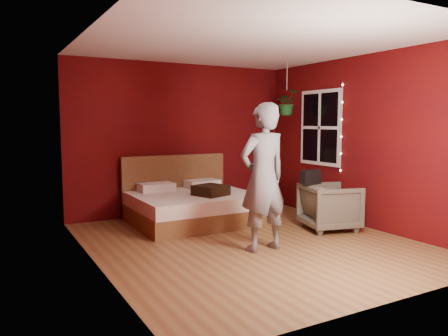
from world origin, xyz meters
TOP-DOWN VIEW (x-y plane):
  - floor at (0.00, 0.00)m, footprint 4.50×4.50m
  - room_walls at (0.00, 0.00)m, footprint 4.04×4.54m
  - window at (1.97, 0.90)m, footprint 0.05×0.97m
  - fairy_lights at (1.94, 0.38)m, footprint 0.04×0.04m
  - bed at (-0.17, 1.49)m, footprint 1.87×1.59m
  - person at (-0.05, -0.36)m, footprint 0.69×0.47m
  - armchair at (1.40, 0.02)m, footprint 0.92×0.90m
  - handbag at (1.15, 0.17)m, footprint 0.30×0.16m
  - throw_pillow at (-0.00, 1.13)m, footprint 0.56×0.56m
  - hanging_plant at (1.59, 1.34)m, footprint 0.43×0.38m

SIDE VIEW (x-z plane):
  - floor at x=0.00m, z-range 0.00..0.00m
  - bed at x=-0.17m, z-range -0.25..0.78m
  - armchair at x=1.40m, z-range 0.00..0.69m
  - throw_pillow at x=0.00m, z-range 0.47..0.62m
  - handbag at x=1.15m, z-range 0.69..0.89m
  - person at x=-0.05m, z-range 0.00..1.83m
  - fairy_lights at x=1.94m, z-range 0.77..2.22m
  - window at x=1.97m, z-range 0.87..2.14m
  - room_walls at x=0.00m, z-range 0.37..2.99m
  - hanging_plant at x=1.59m, z-range 1.48..2.37m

